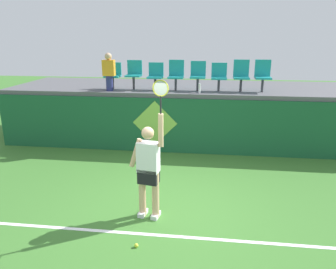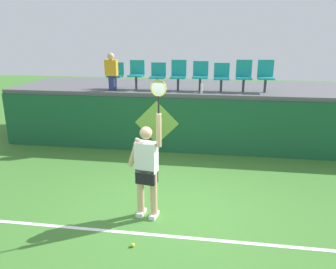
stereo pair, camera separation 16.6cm
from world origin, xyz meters
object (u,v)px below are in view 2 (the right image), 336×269
(stadium_chair_1, at_px, (137,73))
(stadium_chair_2, at_px, (158,75))
(stadium_chair_0, at_px, (116,74))
(stadium_chair_5, at_px, (221,76))
(tennis_player, at_px, (147,167))
(stadium_chair_7, at_px, (266,75))
(tennis_ball, at_px, (133,245))
(spectator_0, at_px, (111,71))
(water_bottle, at_px, (202,89))
(stadium_chair_6, at_px, (244,75))
(stadium_chair_3, at_px, (178,74))
(stadium_chair_4, at_px, (200,74))

(stadium_chair_1, xyz_separation_m, stadium_chair_2, (0.65, -0.00, -0.04))
(stadium_chair_0, bearing_deg, stadium_chair_5, 0.07)
(tennis_player, bearing_deg, stadium_chair_7, 59.64)
(tennis_ball, bearing_deg, stadium_chair_1, 102.61)
(stadium_chair_1, relative_size, spectator_0, 0.78)
(spectator_0, bearing_deg, water_bottle, -1.80)
(stadium_chair_1, relative_size, stadium_chair_7, 0.95)
(stadium_chair_1, xyz_separation_m, stadium_chair_5, (2.49, -0.00, -0.04))
(tennis_player, xyz_separation_m, tennis_ball, (-0.04, -0.96, -0.95))
(stadium_chair_5, height_order, stadium_chair_6, stadium_chair_6)
(stadium_chair_3, bearing_deg, stadium_chair_0, -179.67)
(stadium_chair_0, height_order, stadium_chair_7, stadium_chair_7)
(tennis_ball, distance_m, stadium_chair_4, 5.68)
(stadium_chair_2, height_order, stadium_chair_6, stadium_chair_6)
(stadium_chair_0, relative_size, stadium_chair_6, 0.87)
(tennis_player, height_order, stadium_chair_7, stadium_chair_7)
(water_bottle, xyz_separation_m, stadium_chair_5, (0.53, 0.49, 0.30))
(stadium_chair_4, bearing_deg, spectator_0, -170.79)
(stadium_chair_4, relative_size, stadium_chair_5, 1.06)
(tennis_player, relative_size, spectator_0, 2.38)
(stadium_chair_2, bearing_deg, tennis_player, -82.47)
(stadium_chair_0, bearing_deg, stadium_chair_7, 0.15)
(stadium_chair_0, xyz_separation_m, spectator_0, (0.00, -0.40, 0.13))
(tennis_player, height_order, water_bottle, tennis_player)
(tennis_ball, bearing_deg, stadium_chair_7, 64.07)
(water_bottle, bearing_deg, stadium_chair_7, 15.79)
(stadium_chair_1, distance_m, stadium_chair_2, 0.65)
(stadium_chair_4, distance_m, stadium_chair_6, 1.23)
(stadium_chair_3, bearing_deg, stadium_chair_5, -0.32)
(water_bottle, relative_size, stadium_chair_6, 0.30)
(stadium_chair_6, distance_m, spectator_0, 3.77)
(tennis_player, xyz_separation_m, spectator_0, (-1.84, 3.86, 1.27))
(tennis_player, relative_size, stadium_chair_0, 3.33)
(stadium_chair_2, bearing_deg, stadium_chair_4, 0.14)
(tennis_ball, relative_size, stadium_chair_0, 0.09)
(stadium_chair_3, distance_m, stadium_chair_7, 2.46)
(stadium_chair_3, xyz_separation_m, stadium_chair_5, (1.24, -0.01, -0.03))
(tennis_ball, height_order, stadium_chair_2, stadium_chair_2)
(tennis_ball, xyz_separation_m, stadium_chair_6, (1.94, 5.23, 2.14))
(tennis_player, xyz_separation_m, stadium_chair_7, (2.50, 4.27, 1.20))
(stadium_chair_1, relative_size, stadium_chair_4, 1.01)
(stadium_chair_0, relative_size, stadium_chair_5, 0.97)
(spectator_0, bearing_deg, stadium_chair_5, 7.41)
(tennis_player, relative_size, water_bottle, 9.64)
(water_bottle, distance_m, stadium_chair_5, 0.78)
(tennis_ball, distance_m, spectator_0, 5.60)
(tennis_ball, relative_size, stadium_chair_6, 0.07)
(stadium_chair_1, distance_m, spectator_0, 0.76)
(stadium_chair_7, distance_m, spectator_0, 4.37)
(stadium_chair_7, bearing_deg, stadium_chair_5, -179.67)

